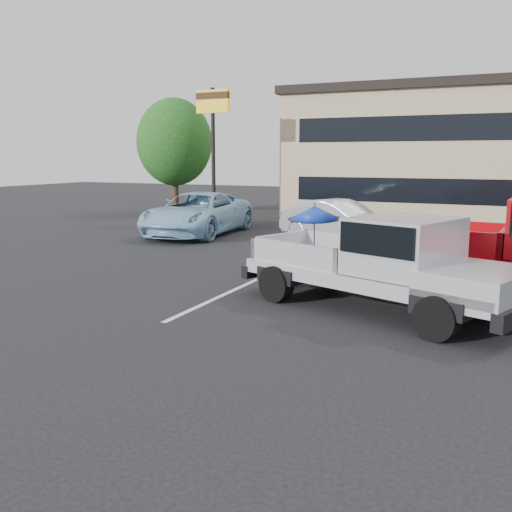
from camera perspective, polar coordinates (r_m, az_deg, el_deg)
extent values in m
plane|color=black|center=(9.76, 7.39, -7.99)|extent=(90.00, 90.00, 0.00)
cube|color=silver|center=(12.66, -2.88, -3.73)|extent=(0.12, 5.00, 0.01)
cube|color=tan|center=(29.88, 23.79, 9.11)|extent=(20.00, 8.00, 6.00)
cube|color=black|center=(30.05, 24.21, 15.02)|extent=(20.40, 8.40, 0.40)
cube|color=black|center=(25.95, 23.34, 5.83)|extent=(18.00, 0.08, 1.10)
cube|color=black|center=(25.93, 23.75, 11.78)|extent=(18.00, 0.08, 1.10)
cylinder|color=black|center=(26.19, -4.29, 9.92)|extent=(0.18, 0.18, 6.00)
cube|color=yellow|center=(26.30, -4.36, 15.15)|extent=(1.60, 0.18, 1.00)
cube|color=#381E0C|center=(26.32, -4.37, 15.69)|extent=(1.60, 0.22, 0.30)
cylinder|color=#332114|center=(30.87, -8.05, 6.52)|extent=(0.32, 0.32, 2.42)
ellipsoid|color=#154B16|center=(30.83, -8.16, 11.22)|extent=(3.96, 3.96, 4.55)
cylinder|color=black|center=(11.85, 2.03, -2.80)|extent=(0.81, 0.53, 0.76)
cylinder|color=black|center=(13.22, 7.50, -1.54)|extent=(0.81, 0.53, 0.76)
cylinder|color=black|center=(9.82, 17.61, -5.95)|extent=(0.81, 0.53, 0.76)
cylinder|color=black|center=(11.44, 21.92, -3.98)|extent=(0.81, 0.53, 0.76)
cube|color=silver|center=(11.38, 12.05, -2.05)|extent=(5.72, 3.67, 0.28)
cube|color=silver|center=(10.41, 21.33, -2.44)|extent=(2.07, 2.32, 0.46)
cube|color=black|center=(13.08, 1.92, -1.04)|extent=(0.85, 1.90, 0.28)
cube|color=silver|center=(10.98, 14.58, 1.02)|extent=(2.19, 2.30, 1.05)
cube|color=black|center=(10.95, 14.62, 2.06)|extent=(2.08, 2.34, 0.55)
cube|color=black|center=(12.20, 6.37, -0.80)|extent=(2.80, 2.52, 0.10)
cube|color=silver|center=(12.83, 8.84, 1.03)|extent=(2.19, 0.89, 0.50)
cube|color=silver|center=(11.49, 3.67, 0.10)|extent=(2.19, 0.89, 0.50)
cube|color=silver|center=(12.86, 2.58, 1.16)|extent=(0.73, 1.76, 0.50)
cube|color=silver|center=(11.50, 10.66, -0.05)|extent=(0.73, 1.76, 0.50)
ellipsoid|color=brown|center=(11.70, 9.04, -0.30)|extent=(0.57, 0.52, 0.31)
cylinder|color=brown|center=(11.50, 9.81, -0.70)|extent=(0.07, 0.07, 0.23)
cylinder|color=brown|center=(11.62, 10.26, -0.60)|extent=(0.07, 0.07, 0.23)
ellipsoid|color=brown|center=(11.57, 9.72, 0.54)|extent=(0.37, 0.35, 0.42)
cylinder|color=red|center=(11.54, 9.82, 1.19)|extent=(0.20, 0.20, 0.04)
sphere|color=brown|center=(11.49, 10.11, 1.63)|extent=(0.22, 0.22, 0.22)
cone|color=black|center=(11.42, 10.62, 1.47)|extent=(0.18, 0.15, 0.11)
cone|color=black|center=(11.44, 9.88, 2.19)|extent=(0.08, 0.08, 0.12)
cone|color=black|center=(11.53, 10.21, 2.24)|extent=(0.08, 0.08, 0.12)
cylinder|color=brown|center=(11.82, 8.34, -0.66)|extent=(0.28, 0.05, 0.09)
cylinder|color=black|center=(11.90, 5.84, 1.75)|extent=(0.02, 0.10, 1.05)
cone|color=#1432B2|center=(11.84, 5.89, 4.36)|extent=(1.10, 1.12, 0.36)
cylinder|color=black|center=(11.82, 5.90, 5.13)|extent=(0.02, 0.02, 0.10)
cylinder|color=black|center=(11.85, 5.88, 3.73)|extent=(1.10, 1.10, 0.09)
cylinder|color=black|center=(12.90, 15.38, -1.86)|extent=(0.89, 0.38, 0.86)
cylinder|color=black|center=(14.91, 17.32, -0.40)|extent=(0.89, 0.38, 0.86)
cube|color=black|center=(14.13, 12.40, -0.17)|extent=(0.37, 2.24, 0.32)
cube|color=black|center=(13.75, 18.34, 0.39)|extent=(2.76, 2.28, 0.11)
cube|color=#A80910|center=(14.66, 19.16, 2.26)|extent=(2.62, 0.31, 0.57)
cube|color=#A80910|center=(12.74, 17.57, 1.26)|extent=(2.62, 0.31, 0.57)
cube|color=#A80910|center=(13.98, 13.39, 2.19)|extent=(0.27, 2.09, 0.57)
cube|color=#A80910|center=(13.53, 23.62, 1.37)|extent=(0.27, 2.09, 0.57)
imported|color=#A3A6AA|center=(20.54, 8.29, 3.51)|extent=(4.71, 3.06, 1.47)
imported|color=#97C5E1|center=(22.19, -5.86, 4.24)|extent=(3.26, 6.09, 1.63)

